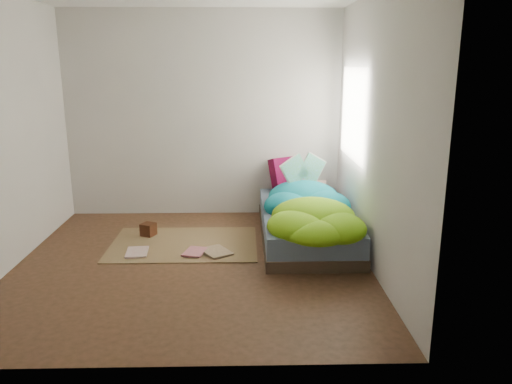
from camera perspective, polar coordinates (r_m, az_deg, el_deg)
The scene contains 12 objects.
ground at distance 5.08m, azimuth -7.24°, elevation -8.12°, with size 3.50×3.50×0.00m, color #3B2917.
room_walls at distance 4.71m, azimuth -7.72°, elevation 10.50°, with size 3.54×3.54×2.62m.
bed at distance 5.71m, azimuth 5.72°, elevation -3.68°, with size 1.00×2.00×0.34m.
duvet at distance 5.40m, azimuth 6.09°, elevation -0.97°, with size 0.96×1.84×0.34m, color #07647A, non-canonical shape.
rug at distance 5.60m, azimuth -8.22°, elevation -5.89°, with size 1.60×1.10×0.01m, color brown.
pillow_floral at distance 6.33m, azimuth 5.44°, elevation 0.35°, with size 0.55×0.34×0.12m, color beige.
pillow_magenta at distance 6.47m, azimuth 3.51°, elevation 2.08°, with size 0.43×0.13×0.43m, color #530534.
open_book at distance 5.90m, azimuth 5.50°, elevation 3.54°, with size 0.49×0.11×0.30m, color #368D2E, non-canonical shape.
wooden_box at distance 5.90m, azimuth -12.20°, elevation -4.20°, with size 0.14×0.14×0.14m, color black.
floor_book_a at distance 5.42m, azimuth -14.61°, elevation -6.74°, with size 0.22×0.30×0.02m, color beige.
floor_book_b at distance 5.34m, azimuth -8.07°, elevation -6.72°, with size 0.21×0.28×0.03m, color #D77C7F.
floor_book_c at distance 5.23m, azimuth -5.74°, elevation -7.09°, with size 0.24×0.33×0.03m, color tan.
Camera 1 is at (0.52, -4.66, 1.95)m, focal length 35.00 mm.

